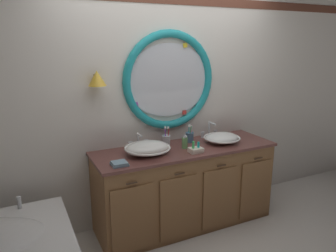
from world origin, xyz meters
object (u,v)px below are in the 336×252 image
at_px(toothbrush_holder_right, 190,137).
at_px(toiletry_basket, 196,150).
at_px(sink_basin_left, 147,148).
at_px(sink_basin_right, 222,138).
at_px(soap_dispenser, 185,142).
at_px(folded_hand_towel, 119,164).
at_px(toothbrush_holder_left, 166,139).

height_order(toothbrush_holder_right, toiletry_basket, toothbrush_holder_right).
bearing_deg(sink_basin_left, sink_basin_right, -0.00).
distance_m(sink_basin_right, toothbrush_holder_right, 0.35).
bearing_deg(toiletry_basket, soap_dispenser, 101.33).
relative_size(sink_basin_left, sink_basin_right, 1.13).
bearing_deg(sink_basin_right, toothbrush_holder_right, 151.12).
height_order(soap_dispenser, folded_hand_towel, soap_dispenser).
relative_size(sink_basin_left, toiletry_basket, 3.39).
height_order(sink_basin_left, soap_dispenser, soap_dispenser).
distance_m(toothbrush_holder_right, toiletry_basket, 0.34).
bearing_deg(toiletry_basket, sink_basin_right, 20.45).
bearing_deg(sink_basin_left, folded_hand_towel, -154.60).
bearing_deg(folded_hand_towel, toothbrush_holder_right, 19.96).
height_order(sink_basin_right, toothbrush_holder_left, toothbrush_holder_left).
distance_m(sink_basin_left, toothbrush_holder_right, 0.59).
bearing_deg(toothbrush_holder_right, toothbrush_holder_left, 172.14).
distance_m(toothbrush_holder_left, toiletry_basket, 0.39).
relative_size(toothbrush_holder_right, toiletry_basket, 1.54).
bearing_deg(toothbrush_holder_right, sink_basin_right, -28.88).
xyz_separation_m(sink_basin_right, toothbrush_holder_left, (-0.57, 0.20, 0.00)).
bearing_deg(folded_hand_towel, soap_dispenser, 12.45).
distance_m(toothbrush_holder_right, folded_hand_towel, 0.95).
distance_m(soap_dispenser, folded_hand_towel, 0.76).
xyz_separation_m(soap_dispenser, folded_hand_towel, (-0.75, -0.16, -0.05)).
relative_size(sink_basin_left, toothbrush_holder_right, 2.20).
distance_m(sink_basin_right, folded_hand_towel, 1.21).
bearing_deg(toiletry_basket, folded_hand_towel, -179.87).
bearing_deg(soap_dispenser, sink_basin_left, -179.08).
height_order(folded_hand_towel, toiletry_basket, toiletry_basket).
bearing_deg(toothbrush_holder_left, sink_basin_right, -19.72).
bearing_deg(toiletry_basket, sink_basin_left, 160.67).
distance_m(folded_hand_towel, toiletry_basket, 0.78).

